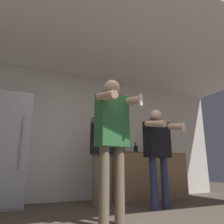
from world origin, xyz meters
name	(u,v)px	position (x,y,z in m)	size (l,w,h in m)	color
wall_back	(80,135)	(0.00, 2.68, 1.27)	(7.00, 0.06, 2.55)	silver
ceiling_slab	(106,48)	(0.00, 1.33, 2.57)	(7.00, 3.17, 0.05)	silver
refrigerator	(5,149)	(-1.38, 2.34, 0.92)	(0.72, 0.66, 1.84)	silver
counter	(148,175)	(1.42, 2.34, 0.46)	(1.58, 0.66, 0.92)	#997551
bottle_short_whiskey	(122,146)	(0.81, 2.35, 1.05)	(0.09, 0.09, 0.32)	#194723
bottle_red_label	(159,148)	(1.73, 2.35, 1.06)	(0.09, 0.09, 0.34)	maroon
bottle_dark_rum	(136,149)	(1.13, 2.35, 1.01)	(0.09, 0.09, 0.25)	black
person_woman_foreground	(113,132)	(-0.18, 0.69, 1.04)	(0.52, 0.50, 1.72)	#75664C
person_man_side	(158,145)	(0.89, 1.24, 0.99)	(0.57, 0.56, 1.58)	navy
person_spectator_back	(103,144)	(0.18, 1.91, 1.03)	(0.48, 0.48, 1.71)	#75664C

